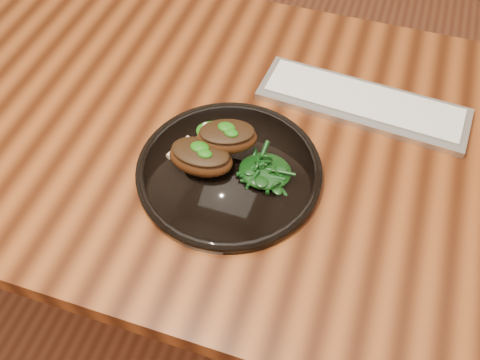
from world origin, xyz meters
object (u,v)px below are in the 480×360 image
plate (229,171)px  keyboard (363,103)px  desk (240,158)px  lamb_chop_front (200,157)px  greens_heap (265,169)px

plate → keyboard: same height
desk → plate: size_ratio=5.08×
plate → lamb_chop_front: lamb_chop_front is taller
desk → greens_heap: size_ratio=18.01×
desk → greens_heap: greens_heap is taller
plate → keyboard: (0.19, 0.24, -0.00)m
lamb_chop_front → keyboard: (0.23, 0.25, -0.03)m
desk → plate: plate is taller
lamb_chop_front → keyboard: size_ratio=0.29×
desk → plate: bearing=-81.5°
keyboard → desk: bearing=-147.4°
greens_heap → desk: bearing=127.9°
plate → greens_heap: size_ratio=3.54×
desk → greens_heap: bearing=-52.1°
desk → plate: (0.02, -0.11, 0.09)m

